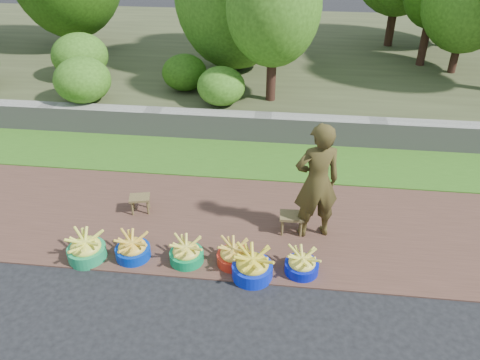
# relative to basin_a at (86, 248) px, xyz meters

# --- Properties ---
(ground_plane) EXTENTS (120.00, 120.00, 0.00)m
(ground_plane) POSITION_rel_basin_a_xyz_m (2.11, -0.23, -0.17)
(ground_plane) COLOR black
(ground_plane) RESTS_ON ground
(dirt_shoulder) EXTENTS (80.00, 2.50, 0.02)m
(dirt_shoulder) POSITION_rel_basin_a_xyz_m (2.11, 1.02, -0.16)
(dirt_shoulder) COLOR #503328
(dirt_shoulder) RESTS_ON ground
(grass_verge) EXTENTS (80.00, 1.50, 0.04)m
(grass_verge) POSITION_rel_basin_a_xyz_m (2.11, 3.02, -0.15)
(grass_verge) COLOR #366C1B
(grass_verge) RESTS_ON ground
(retaining_wall) EXTENTS (80.00, 0.35, 0.55)m
(retaining_wall) POSITION_rel_basin_a_xyz_m (2.11, 3.87, 0.10)
(retaining_wall) COLOR gray
(retaining_wall) RESTS_ON ground
(earth_bank) EXTENTS (80.00, 10.00, 0.50)m
(earth_bank) POSITION_rel_basin_a_xyz_m (2.11, 8.77, 0.08)
(earth_bank) COLOR #414829
(earth_bank) RESTS_ON ground
(basin_a) EXTENTS (0.52, 0.52, 0.39)m
(basin_a) POSITION_rel_basin_a_xyz_m (0.00, 0.00, 0.00)
(basin_a) COLOR #1C9055
(basin_a) RESTS_ON ground
(basin_b) EXTENTS (0.48, 0.48, 0.35)m
(basin_b) POSITION_rel_basin_a_xyz_m (0.62, 0.09, -0.01)
(basin_b) COLOR #022DAC
(basin_b) RESTS_ON ground
(basin_c) EXTENTS (0.46, 0.46, 0.34)m
(basin_c) POSITION_rel_basin_a_xyz_m (1.36, 0.09, -0.02)
(basin_c) COLOR #088849
(basin_c) RESTS_ON ground
(basin_d) EXTENTS (0.45, 0.45, 0.34)m
(basin_d) POSITION_rel_basin_a_xyz_m (2.00, 0.13, -0.02)
(basin_d) COLOR red
(basin_d) RESTS_ON ground
(basin_e) EXTENTS (0.53, 0.53, 0.40)m
(basin_e) POSITION_rel_basin_a_xyz_m (2.27, -0.09, 0.01)
(basin_e) COLOR #0821C8
(basin_e) RESTS_ON ground
(basin_f) EXTENTS (0.45, 0.45, 0.33)m
(basin_f) POSITION_rel_basin_a_xyz_m (2.91, 0.06, -0.02)
(basin_f) COLOR #0715AE
(basin_f) RESTS_ON ground
(stool_left) EXTENTS (0.35, 0.30, 0.27)m
(stool_left) POSITION_rel_basin_a_xyz_m (0.41, 1.14, 0.06)
(stool_left) COLOR brown
(stool_left) RESTS_ON dirt_shoulder
(stool_right) EXTENTS (0.36, 0.28, 0.31)m
(stool_right) POSITION_rel_basin_a_xyz_m (2.75, 0.89, 0.09)
(stool_right) COLOR brown
(stool_right) RESTS_ON dirt_shoulder
(vendor_woman) EXTENTS (0.73, 0.58, 1.76)m
(vendor_woman) POSITION_rel_basin_a_xyz_m (3.06, 0.90, 0.73)
(vendor_woman) COLOR black
(vendor_woman) RESTS_ON dirt_shoulder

